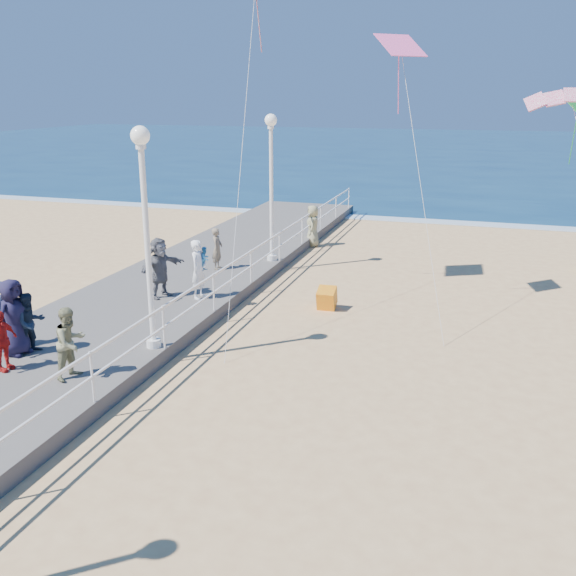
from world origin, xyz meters
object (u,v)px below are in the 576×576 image
(lamp_post_far, at_px, (271,173))
(spectator_7, at_px, (31,323))
(box_kite, at_px, (327,300))
(spectator_4, at_px, (14,317))
(spectator_0, at_px, (8,314))
(beach_walker_c, at_px, (313,226))
(spectator_3, at_px, (1,341))
(woman_holding_toddler, at_px, (199,269))
(spectator_1, at_px, (71,343))
(lamp_post_mid, at_px, (145,216))
(toddler_held, at_px, (205,259))
(spectator_5, at_px, (160,268))
(spectator_6, at_px, (217,249))

(lamp_post_far, relative_size, spectator_7, 3.56)
(box_kite, bearing_deg, spectator_4, -134.45)
(spectator_0, height_order, beach_walker_c, spectator_0)
(spectator_4, distance_m, box_kite, 8.95)
(spectator_3, bearing_deg, box_kite, -29.29)
(woman_holding_toddler, xyz_separation_m, box_kite, (3.69, 1.26, -1.01))
(woman_holding_toddler, bearing_deg, spectator_1, -177.44)
(lamp_post_mid, xyz_separation_m, spectator_7, (-2.61, -1.18, -2.51))
(spectator_1, height_order, spectator_7, spectator_1)
(toddler_held, bearing_deg, beach_walker_c, -0.57)
(lamp_post_far, relative_size, toddler_held, 7.24)
(woman_holding_toddler, relative_size, spectator_3, 1.28)
(spectator_5, bearing_deg, box_kite, -55.94)
(spectator_1, bearing_deg, lamp_post_far, 6.72)
(toddler_held, height_order, spectator_1, spectator_1)
(spectator_0, distance_m, spectator_7, 0.78)
(woman_holding_toddler, height_order, beach_walker_c, woman_holding_toddler)
(toddler_held, height_order, spectator_3, toddler_held)
(spectator_0, relative_size, spectator_7, 1.12)
(woman_holding_toddler, relative_size, spectator_5, 0.97)
(spectator_4, bearing_deg, spectator_5, -3.66)
(woman_holding_toddler, relative_size, spectator_7, 1.21)
(spectator_7, bearing_deg, lamp_post_far, 8.77)
(spectator_4, bearing_deg, lamp_post_mid, -55.92)
(spectator_5, height_order, box_kite, spectator_5)
(woman_holding_toddler, distance_m, spectator_5, 1.21)
(lamp_post_mid, height_order, woman_holding_toddler, lamp_post_mid)
(spectator_4, height_order, beach_walker_c, spectator_4)
(toddler_held, distance_m, spectator_0, 5.92)
(spectator_0, distance_m, box_kite, 9.03)
(spectator_3, distance_m, spectator_4, 0.99)
(spectator_4, xyz_separation_m, spectator_6, (1.44, 8.63, -0.20))
(lamp_post_far, bearing_deg, toddler_held, -95.23)
(lamp_post_far, height_order, spectator_1, lamp_post_far)
(toddler_held, xyz_separation_m, spectator_6, (-0.99, 3.15, -0.48))
(spectator_5, distance_m, box_kite, 5.20)
(spectator_1, relative_size, spectator_6, 1.09)
(lamp_post_far, relative_size, spectator_3, 3.77)
(spectator_0, bearing_deg, spectator_5, -13.23)
(spectator_3, height_order, spectator_4, spectator_4)
(spectator_1, xyz_separation_m, spectator_3, (-1.70, -0.17, -0.10))
(box_kite, bearing_deg, spectator_5, -165.15)
(toddler_held, xyz_separation_m, spectator_3, (-2.07, -6.37, -0.51))
(spectator_3, relative_size, spectator_7, 0.95)
(woman_holding_toddler, distance_m, spectator_6, 3.41)
(spectator_3, xyz_separation_m, beach_walker_c, (2.92, 15.57, -0.21))
(spectator_0, distance_m, spectator_4, 0.60)
(spectator_1, xyz_separation_m, beach_walker_c, (1.22, 15.40, -0.31))
(spectator_6, bearing_deg, lamp_post_mid, -174.74)
(woman_holding_toddler, height_order, spectator_5, spectator_5)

